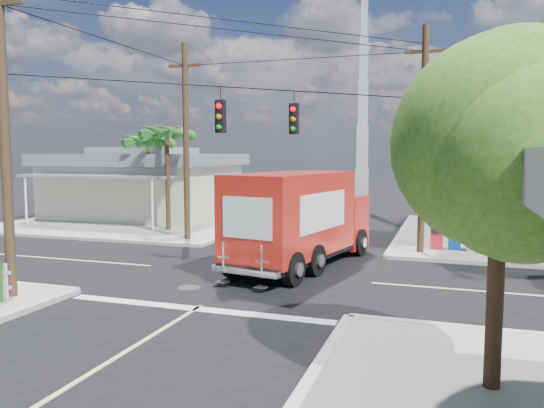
% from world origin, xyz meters
% --- Properties ---
extents(ground, '(120.00, 120.00, 0.00)m').
position_xyz_m(ground, '(0.00, 0.00, 0.00)').
color(ground, black).
rests_on(ground, ground).
extents(sidewalk_nw, '(14.12, 14.12, 0.14)m').
position_xyz_m(sidewalk_nw, '(-10.88, 10.88, 0.07)').
color(sidewalk_nw, '#9C978D').
rests_on(sidewalk_nw, ground).
extents(road_markings, '(32.00, 32.00, 0.01)m').
position_xyz_m(road_markings, '(0.00, -1.47, 0.01)').
color(road_markings, beige).
rests_on(road_markings, ground).
extents(building_nw, '(10.80, 10.20, 4.30)m').
position_xyz_m(building_nw, '(-12.00, 12.46, 2.22)').
color(building_nw, beige).
rests_on(building_nw, sidewalk_nw).
extents(radio_tower, '(0.80, 0.80, 17.00)m').
position_xyz_m(radio_tower, '(0.50, 20.00, 5.64)').
color(radio_tower, silver).
rests_on(radio_tower, ground).
extents(tree_ne_front, '(4.21, 4.14, 6.66)m').
position_xyz_m(tree_ne_front, '(7.21, 6.76, 4.77)').
color(tree_ne_front, '#422D1C').
rests_on(tree_ne_front, sidewalk_ne).
extents(tree_ne_back, '(3.77, 3.66, 5.82)m').
position_xyz_m(tree_ne_back, '(9.81, 8.96, 4.19)').
color(tree_ne_back, '#422D1C').
rests_on(tree_ne_back, sidewalk_ne).
extents(tree_se, '(3.67, 3.54, 5.62)m').
position_xyz_m(tree_se, '(7.01, -7.24, 4.04)').
color(tree_se, '#422D1C').
rests_on(tree_se, sidewalk_se).
extents(palm_nw_front, '(3.01, 3.08, 5.59)m').
position_xyz_m(palm_nw_front, '(-7.50, 7.50, 5.04)').
color(palm_nw_front, '#422D1C').
rests_on(palm_nw_front, sidewalk_nw).
extents(palm_nw_back, '(3.01, 3.08, 5.19)m').
position_xyz_m(palm_nw_back, '(-9.50, 9.00, 4.67)').
color(palm_nw_back, '#422D1C').
rests_on(palm_nw_back, sidewalk_nw).
extents(utility_poles, '(12.00, 10.68, 9.00)m').
position_xyz_m(utility_poles, '(-1.58, 1.60, 4.67)').
color(utility_poles, '#473321').
rests_on(utility_poles, ground).
extents(vending_boxes, '(1.90, 0.50, 1.10)m').
position_xyz_m(vending_boxes, '(6.50, 6.20, 0.69)').
color(vending_boxes, red).
rests_on(vending_boxes, sidewalk_ne).
extents(delivery_truck, '(3.86, 8.16, 3.41)m').
position_xyz_m(delivery_truck, '(1.20, 1.66, 1.73)').
color(delivery_truck, black).
rests_on(delivery_truck, ground).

